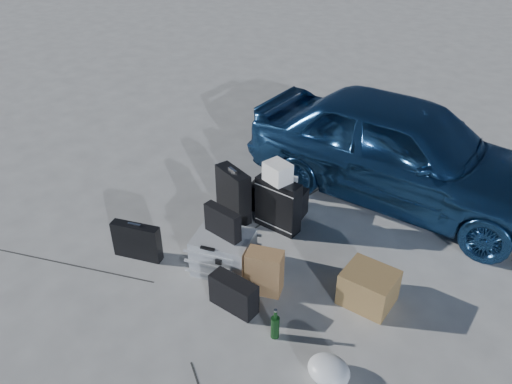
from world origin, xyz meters
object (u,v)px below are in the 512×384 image
car (402,150)px  pelican_case (224,252)px  briefcase (137,241)px  green_bottle (275,324)px  suitcase_left (233,194)px  suitcase_right (278,205)px  cardboard_box (368,287)px  duffel_bag (278,199)px

car → pelican_case: (-0.90, -2.24, -0.42)m
briefcase → green_bottle: briefcase is taller
briefcase → suitcase_left: bearing=54.6°
briefcase → suitcase_right: (0.90, 1.23, 0.10)m
pelican_case → cardboard_box: 1.40m
pelican_case → duffel_bag: pelican_case is taller
car → suitcase_left: 2.02m
suitcase_left → cardboard_box: 1.85m
green_bottle → cardboard_box: bearing=60.1°
suitcase_left → duffel_bag: (0.35, 0.38, -0.14)m
pelican_case → duffel_bag: bearing=79.4°
green_bottle → suitcase_left: bearing=137.4°
car → suitcase_right: size_ratio=6.09×
suitcase_left → pelican_case: bearing=-40.3°
briefcase → suitcase_left: (0.38, 1.12, 0.11)m
car → duffel_bag: 1.54m
duffel_bag → green_bottle: (0.98, -1.60, -0.01)m
duffel_bag → car: bearing=40.3°
briefcase → duffel_bag: size_ratio=0.78×
suitcase_right → cardboard_box: 1.39m
pelican_case → briefcase: bearing=-172.6°
suitcase_right → duffel_bag: bearing=125.0°
pelican_case → briefcase: size_ratio=1.08×
suitcase_right → cardboard_box: (1.28, -0.51, -0.13)m
suitcase_left → duffel_bag: 0.54m
car → cardboard_box: car is taller
green_bottle → suitcase_right: bearing=121.4°
pelican_case → cardboard_box: (1.36, 0.37, -0.03)m
suitcase_left → car: bearing=66.7°
car → suitcase_left: size_ratio=6.03×
suitcase_left → briefcase: bearing=-89.4°
suitcase_left → cardboard_box: bearing=6.8°
car → duffel_bag: size_ratio=5.64×
car → briefcase: 3.14m
pelican_case → green_bottle: size_ratio=1.84×
car → pelican_case: size_ratio=6.70×
pelican_case → suitcase_right: size_ratio=0.91×
cardboard_box → green_bottle: cardboard_box is taller
suitcase_right → car: bearing=62.0°
suitcase_right → briefcase: bearing=-122.8°
car → suitcase_left: car is taller
cardboard_box → pelican_case: bearing=-164.8°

